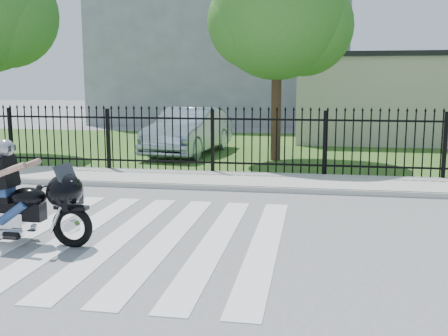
# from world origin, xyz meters

# --- Properties ---
(ground) EXTENTS (120.00, 120.00, 0.00)m
(ground) POSITION_xyz_m (0.00, 0.00, 0.00)
(ground) COLOR slate
(ground) RESTS_ON ground
(crosswalk) EXTENTS (5.00, 5.50, 0.01)m
(crosswalk) POSITION_xyz_m (0.00, 0.00, 0.01)
(crosswalk) COLOR silver
(crosswalk) RESTS_ON ground
(sidewalk) EXTENTS (40.00, 2.00, 0.12)m
(sidewalk) POSITION_xyz_m (0.00, 5.00, 0.06)
(sidewalk) COLOR #ADAAA3
(sidewalk) RESTS_ON ground
(curb) EXTENTS (40.00, 0.12, 0.12)m
(curb) POSITION_xyz_m (0.00, 4.00, 0.06)
(curb) COLOR #ADAAA3
(curb) RESTS_ON ground
(grass_strip) EXTENTS (40.00, 12.00, 0.02)m
(grass_strip) POSITION_xyz_m (0.00, 12.00, 0.01)
(grass_strip) COLOR #2F591E
(grass_strip) RESTS_ON ground
(iron_fence) EXTENTS (26.00, 0.04, 1.80)m
(iron_fence) POSITION_xyz_m (0.00, 6.00, 0.90)
(iron_fence) COLOR black
(iron_fence) RESTS_ON ground
(tree_mid) EXTENTS (4.20, 4.20, 6.78)m
(tree_mid) POSITION_xyz_m (1.50, 9.00, 4.67)
(tree_mid) COLOR #382316
(tree_mid) RESTS_ON ground
(building_low) EXTENTS (10.00, 6.00, 3.50)m
(building_low) POSITION_xyz_m (7.00, 16.00, 1.75)
(building_low) COLOR #BCB69D
(building_low) RESTS_ON ground
(building_low_roof) EXTENTS (10.20, 6.20, 0.20)m
(building_low_roof) POSITION_xyz_m (7.00, 16.00, 3.60)
(building_low_roof) COLOR black
(building_low_roof) RESTS_ON building_low
(building_tall) EXTENTS (15.00, 10.00, 12.00)m
(building_tall) POSITION_xyz_m (-3.00, 26.00, 6.00)
(building_tall) COLOR #999CA1
(building_tall) RESTS_ON ground
(motorcycle_rider) EXTENTS (2.57, 0.80, 1.70)m
(motorcycle_rider) POSITION_xyz_m (-1.96, -0.55, 0.70)
(motorcycle_rider) COLOR black
(motorcycle_rider) RESTS_ON ground
(parked_car) EXTENTS (2.32, 5.10, 1.62)m
(parked_car) POSITION_xyz_m (-1.61, 9.92, 0.83)
(parked_car) COLOR #92A4B8
(parked_car) RESTS_ON grass_strip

